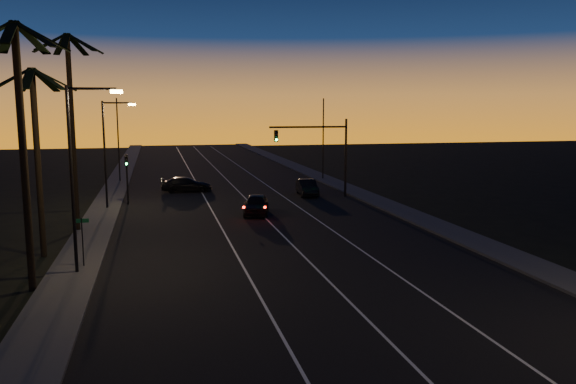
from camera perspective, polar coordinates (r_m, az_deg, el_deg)
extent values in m
cube|color=black|center=(39.25, -2.57, -3.16)|extent=(20.00, 170.00, 0.01)
cube|color=#3C3C39|center=(38.81, -19.08, -3.66)|extent=(2.40, 170.00, 0.16)
cube|color=#3C3C39|center=(42.71, 12.37, -2.30)|extent=(2.40, 170.00, 0.16)
cube|color=silver|center=(38.82, -6.94, -3.33)|extent=(0.12, 160.00, 0.01)
cube|color=silver|center=(39.34, -1.86, -3.11)|extent=(0.12, 160.00, 0.01)
cube|color=silver|center=(40.17, 3.05, -2.88)|extent=(0.12, 160.00, 0.01)
cylinder|color=black|center=(26.45, -25.26, 2.92)|extent=(0.32, 0.32, 11.50)
cube|color=black|center=(26.58, -23.64, 14.26)|extent=(2.18, 0.92, 1.18)
cube|color=black|center=(27.38, -24.63, 14.01)|extent=(1.25, 2.12, 1.18)
cube|color=black|center=(27.54, -26.57, 13.85)|extent=(1.34, 2.09, 1.18)
cube|color=black|center=(25.49, -26.46, 14.36)|extent=(0.45, 2.16, 1.18)
cube|color=black|center=(25.73, -24.42, 14.42)|extent=(1.95, 1.61, 1.18)
cylinder|color=black|center=(32.49, -24.06, 2.56)|extent=(0.32, 0.32, 10.00)
cube|color=black|center=(32.47, -22.65, 10.49)|extent=(2.18, 0.92, 1.18)
cube|color=black|center=(33.26, -23.47, 10.38)|extent=(1.25, 2.12, 1.18)
cube|color=black|center=(33.41, -25.05, 10.28)|extent=(1.34, 2.09, 1.18)
cube|color=black|center=(32.80, -26.28, 10.25)|extent=(2.18, 0.82, 1.18)
cube|color=black|center=(31.89, -26.23, 10.32)|extent=(1.90, 1.69, 1.18)
cube|color=black|center=(31.34, -24.87, 10.45)|extent=(0.45, 2.16, 1.18)
cube|color=black|center=(31.61, -23.24, 10.53)|extent=(1.95, 1.61, 1.18)
cylinder|color=black|center=(38.16, -21.03, 5.40)|extent=(0.32, 0.32, 12.50)
cube|color=black|center=(38.46, -19.89, 13.98)|extent=(2.18, 0.92, 1.18)
cube|color=black|center=(39.22, -20.65, 13.82)|extent=(1.25, 2.12, 1.18)
cube|color=black|center=(39.32, -22.02, 13.74)|extent=(1.34, 2.09, 1.18)
cube|color=black|center=(38.68, -23.02, 13.78)|extent=(2.18, 0.82, 1.18)
cube|color=black|center=(37.77, -22.91, 13.92)|extent=(1.90, 1.69, 1.18)
cube|color=black|center=(37.28, -21.69, 14.07)|extent=(0.45, 2.16, 1.18)
cube|color=black|center=(37.59, -20.33, 14.09)|extent=(1.95, 1.61, 1.18)
cylinder|color=black|center=(28.26, -21.10, 0.92)|extent=(0.16, 0.16, 9.00)
cylinder|color=black|center=(27.93, -19.32, 9.88)|extent=(2.20, 0.12, 0.12)
cube|color=#F1B960|center=(27.84, -17.02, 9.72)|extent=(0.55, 0.26, 0.16)
cylinder|color=black|center=(46.09, -18.11, 3.50)|extent=(0.16, 0.16, 8.50)
cylinder|color=black|center=(45.86, -16.97, 8.66)|extent=(2.20, 0.12, 0.12)
cube|color=#F1B960|center=(45.81, -15.57, 8.56)|extent=(0.55, 0.26, 0.16)
cylinder|color=black|center=(29.77, -20.13, -4.93)|extent=(0.06, 0.06, 2.60)
cube|color=#0D4F2A|center=(29.53, -20.25, -2.76)|extent=(0.70, 0.03, 0.20)
cylinder|color=black|center=(50.77, 5.88, 3.46)|extent=(0.20, 0.20, 7.00)
cylinder|color=black|center=(49.56, 2.08, 6.62)|extent=(7.00, 0.16, 0.16)
cube|color=black|center=(48.91, -1.22, 5.72)|extent=(0.32, 0.28, 1.00)
sphere|color=black|center=(48.73, -1.18, 6.08)|extent=(0.20, 0.20, 0.20)
sphere|color=black|center=(48.74, -1.18, 5.71)|extent=(0.20, 0.20, 0.20)
sphere|color=#14FF59|center=(48.76, -1.18, 5.33)|extent=(0.20, 0.20, 0.20)
cylinder|color=black|center=(48.19, -16.02, 1.22)|extent=(0.14, 0.14, 4.20)
cube|color=black|center=(48.03, -16.10, 3.12)|extent=(0.28, 0.25, 0.90)
sphere|color=black|center=(47.85, -16.12, 3.43)|extent=(0.18, 0.18, 0.18)
sphere|color=black|center=(47.88, -16.11, 3.10)|extent=(0.18, 0.18, 0.18)
sphere|color=#14FF59|center=(47.90, -16.10, 2.77)|extent=(0.18, 0.18, 0.18)
cylinder|color=black|center=(62.99, -16.86, 5.03)|extent=(0.14, 0.14, 9.00)
cylinder|color=black|center=(62.55, 3.59, 5.36)|extent=(0.14, 0.14, 9.00)
imported|color=black|center=(42.36, -3.24, -1.26)|extent=(2.73, 4.71, 1.51)
sphere|color=#FF0F05|center=(39.77, -4.53, -1.56)|extent=(0.18, 0.18, 0.18)
sphere|color=#FF0F05|center=(39.69, -2.36, -1.56)|extent=(0.18, 0.18, 0.18)
imported|color=black|center=(51.46, 1.95, 0.47)|extent=(1.93, 4.50, 1.44)
imported|color=black|center=(54.49, -10.28, 0.76)|extent=(4.96, 2.31, 1.40)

